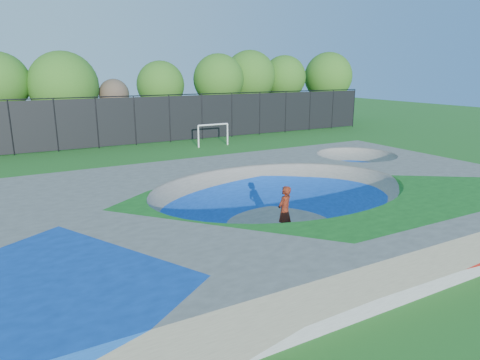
% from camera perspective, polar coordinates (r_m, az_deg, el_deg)
% --- Properties ---
extents(ground, '(120.00, 120.00, 0.00)m').
position_cam_1_polar(ground, '(17.83, 5.38, -5.45)').
color(ground, '#1F611B').
rests_on(ground, ground).
extents(skate_deck, '(22.00, 14.00, 1.50)m').
position_cam_1_polar(skate_deck, '(17.59, 5.44, -3.16)').
color(skate_deck, gray).
rests_on(skate_deck, ground).
extents(skater, '(0.82, 0.69, 1.92)m').
position_cam_1_polar(skater, '(16.07, 5.96, -4.11)').
color(skater, '#BB310E').
rests_on(skater, ground).
extents(skateboard, '(0.81, 0.45, 0.05)m').
position_cam_1_polar(skateboard, '(16.39, 5.87, -7.21)').
color(skateboard, black).
rests_on(skateboard, ground).
extents(soccer_goal, '(2.74, 0.12, 1.81)m').
position_cam_1_polar(soccer_goal, '(34.94, -3.60, 6.57)').
color(soccer_goal, white).
rests_on(soccer_goal, ground).
extents(fence, '(48.09, 0.09, 4.04)m').
position_cam_1_polar(fence, '(36.26, -13.85, 7.82)').
color(fence, black).
rests_on(fence, ground).
extents(treeline, '(53.68, 7.50, 8.11)m').
position_cam_1_polar(treeline, '(41.15, -15.20, 12.58)').
color(treeline, '#493A24').
rests_on(treeline, ground).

